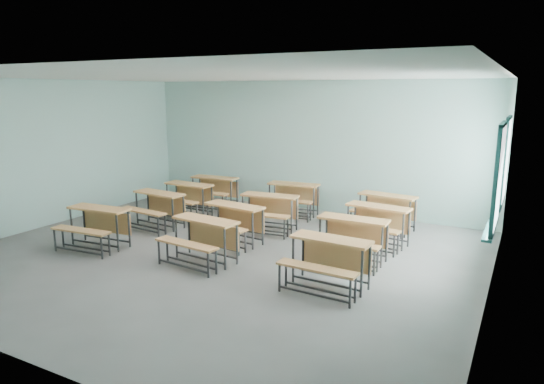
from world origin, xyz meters
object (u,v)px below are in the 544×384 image
Objects in this scene: desk_unit_r1c1 at (231,218)px; desk_unit_r2c0 at (186,195)px; desk_unit_r1c0 at (156,204)px; desk_unit_r2c1 at (268,207)px; desk_unit_r1c2 at (351,233)px; desk_unit_r3c0 at (213,187)px; desk_unit_r0c2 at (328,256)px; desk_unit_r3c2 at (385,207)px; desk_unit_r0c0 at (95,222)px; desk_unit_r2c2 at (376,220)px; desk_unit_r0c1 at (202,234)px; desk_unit_r3c1 at (292,194)px.

desk_unit_r1c1 is 2.54m from desk_unit_r2c0.
desk_unit_r2c1 is (2.28, 0.92, 0.00)m from desk_unit_r1c0.
desk_unit_r1c0 is at bearing -83.51° from desk_unit_r2c0.
desk_unit_r1c2 is 0.96× the size of desk_unit_r3c0.
desk_unit_r0c2 is 2.74m from desk_unit_r1c1.
desk_unit_r2c1 is at bearing -143.34° from desk_unit_r3c2.
desk_unit_r0c0 is 1.00× the size of desk_unit_r3c0.
desk_unit_r2c2 and desk_unit_r3c2 have the same top height.
desk_unit_r1c1 is 1.00× the size of desk_unit_r2c1.
desk_unit_r1c0 is 1.06× the size of desk_unit_r1c2.
desk_unit_r0c0 and desk_unit_r2c1 have the same top height.
desk_unit_r3c0 is at bearing -172.65° from desk_unit_r3c2.
desk_unit_r2c0 is (-2.28, 2.50, 0.00)m from desk_unit_r0c1.
desk_unit_r0c1 is 2.29m from desk_unit_r2c1.
desk_unit_r3c1 is at bearing 94.24° from desk_unit_r1c1.
desk_unit_r0c0 is at bearing -132.40° from desk_unit_r3c2.
desk_unit_r3c1 is at bearing 125.66° from desk_unit_r0c2.
desk_unit_r0c0 and desk_unit_r2c2 have the same top height.
desk_unit_r0c2 is at bearing -80.71° from desk_unit_r3c2.
desk_unit_r0c2 is at bearing -19.02° from desk_unit_r1c1.
desk_unit_r2c2 and desk_unit_r3c0 have the same top height.
desk_unit_r1c2 is 0.95× the size of desk_unit_r3c1.
desk_unit_r0c0 is at bearing -86.06° from desk_unit_r1c0.
desk_unit_r0c0 is at bearing -143.78° from desk_unit_r2c2.
desk_unit_r2c1 is (0.19, 1.14, 0.00)m from desk_unit_r1c1.
desk_unit_r2c2 is (2.39, 2.38, 0.00)m from desk_unit_r0c1.
desk_unit_r2c2 is at bearing -18.05° from desk_unit_r3c0.
desk_unit_r3c0 is (-2.30, 1.26, 0.00)m from desk_unit_r2c1.
desk_unit_r3c2 is (2.40, 2.35, 0.00)m from desk_unit_r1c1.
desk_unit_r0c2 is 0.99× the size of desk_unit_r2c0.
desk_unit_r1c0 is (-2.22, 1.36, 0.00)m from desk_unit_r0c1.
desk_unit_r0c1 is 1.02× the size of desk_unit_r3c0.
desk_unit_r0c0 and desk_unit_r3c1 have the same top height.
desk_unit_r1c1 is at bearing -28.75° from desk_unit_r2c0.
desk_unit_r1c0 is at bearing -179.73° from desk_unit_r1c1.
desk_unit_r0c1 is 2.60m from desk_unit_r1c2.
desk_unit_r2c2 is 0.99× the size of desk_unit_r3c2.
desk_unit_r0c2 is (2.35, -0.03, 0.00)m from desk_unit_r0c1.
desk_unit_r1c1 is 1.01× the size of desk_unit_r3c1.
desk_unit_r3c0 is (-4.62, 1.16, 0.00)m from desk_unit_r2c2.
desk_unit_r3c1 is 0.98× the size of desk_unit_r3c2.
desk_unit_r2c0 is at bearing -157.09° from desk_unit_r3c1.
desk_unit_r3c1 is (-0.11, 1.41, 0.00)m from desk_unit_r2c1.
desk_unit_r3c1 is (2.23, 3.97, 0.00)m from desk_unit_r0c0.
desk_unit_r2c0 is at bearing -96.56° from desk_unit_r3c0.
desk_unit_r0c1 is 1.06× the size of desk_unit_r1c2.
desk_unit_r0c2 is 0.98× the size of desk_unit_r3c1.
desk_unit_r0c0 is 0.98× the size of desk_unit_r2c2.
desk_unit_r3c0 is 0.96× the size of desk_unit_r3c2.
desk_unit_r2c0 is (-4.63, 2.52, 0.00)m from desk_unit_r0c2.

